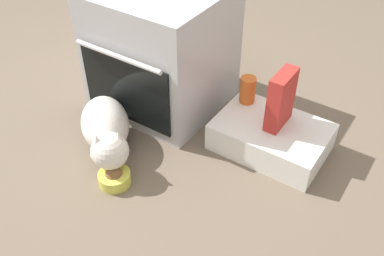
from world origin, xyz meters
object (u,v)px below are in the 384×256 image
Objects in this scene: pantry_cabinet at (271,137)px; sauce_jar at (248,90)px; cat at (106,129)px; cereal_box at (281,100)px; food_bowl at (114,177)px; oven at (162,49)px.

sauce_jar is at bearing 152.38° from pantry_cabinet.
cat is at bearing -145.48° from pantry_cabinet.
cereal_box is at bearing 76.86° from cat.
food_bowl is (-0.48, -0.61, -0.04)m from pantry_cabinet.
cereal_box is 2.00× the size of sauce_jar.
oven is at bearing 179.35° from cereal_box.
food_bowl is 0.84m from cereal_box.
cat is (0.02, -0.49, -0.20)m from oven.
pantry_cabinet is at bearing -2.91° from oven.
food_bowl is at bearing -128.43° from pantry_cabinet.
cat is 4.28× the size of sauce_jar.
sauce_jar is at bearing 68.12° from food_bowl.
cereal_box is (0.01, 0.03, 0.21)m from pantry_cabinet.
sauce_jar is (-0.21, 0.08, -0.07)m from cereal_box.
pantry_cabinet is 0.89× the size of cat.
cereal_box is at bearing 67.98° from pantry_cabinet.
sauce_jar reaches higher than cat.
food_bowl is 0.79m from sauce_jar.
cat is (-0.18, 0.16, 0.10)m from food_bowl.
sauce_jar is (0.46, 0.56, 0.09)m from cat.
cat is at bearing -129.72° from sauce_jar.
food_bowl is 0.53× the size of cereal_box.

